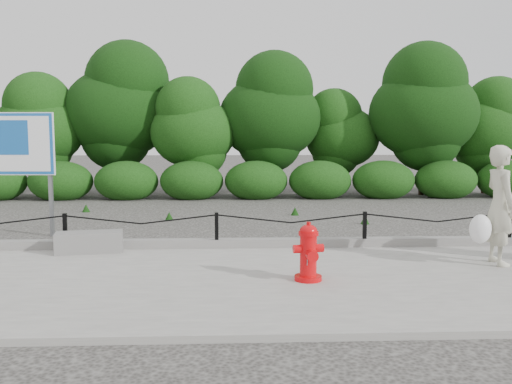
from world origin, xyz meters
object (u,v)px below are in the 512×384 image
(concrete_block, at_px, (89,242))
(pedestrian, at_px, (499,207))
(advertising_sign, at_px, (15,149))
(fire_hydrant, at_px, (308,253))

(concrete_block, bearing_deg, pedestrian, -9.87)
(concrete_block, height_order, advertising_sign, advertising_sign)
(advertising_sign, bearing_deg, concrete_block, -42.38)
(fire_hydrant, height_order, advertising_sign, advertising_sign)
(concrete_block, bearing_deg, advertising_sign, 134.24)
(pedestrian, relative_size, advertising_sign, 0.73)
(pedestrian, relative_size, concrete_block, 1.67)
(fire_hydrant, distance_m, pedestrian, 3.02)
(fire_hydrant, xyz_separation_m, concrete_block, (-3.29, 1.84, -0.20))
(fire_hydrant, distance_m, concrete_block, 3.78)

